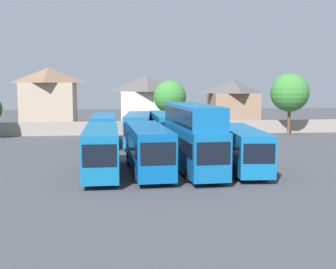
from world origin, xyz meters
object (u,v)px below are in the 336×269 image
at_px(bus_5, 103,128).
at_px(house_terrace_left, 49,98).
at_px(bus_3, 193,134).
at_px(tree_left_of_lot, 290,93).
at_px(bus_6, 138,127).
at_px(bus_1, 101,148).
at_px(house_terrace_right, 233,103).
at_px(house_terrace_centre, 146,101).
at_px(bus_2, 148,147).
at_px(bus_7, 164,127).
at_px(bus_4, 242,146).
at_px(bus_8, 206,127).
at_px(tree_right_of_lot, 170,97).

xyz_separation_m(bus_5, house_terrace_left, (-8.90, 19.59, 2.82)).
height_order(bus_3, tree_left_of_lot, tree_left_of_lot).
distance_m(bus_5, house_terrace_left, 21.70).
bearing_deg(tree_left_of_lot, bus_6, -158.24).
relative_size(bus_1, house_terrace_right, 1.40).
bearing_deg(bus_1, house_terrace_centre, 170.16).
xyz_separation_m(house_terrace_left, house_terrace_right, (28.86, 0.56, -0.91)).
height_order(bus_5, house_terrace_centre, house_terrace_centre).
distance_m(bus_5, house_terrace_right, 28.42).
relative_size(bus_2, bus_6, 1.02).
bearing_deg(bus_3, tree_left_of_lot, 140.43).
distance_m(bus_1, bus_7, 17.36).
bearing_deg(bus_1, house_terrace_right, 150.64).
bearing_deg(bus_5, house_terrace_centre, 162.49).
bearing_deg(house_terrace_right, bus_2, -113.97).
height_order(bus_1, bus_5, bus_1).
bearing_deg(house_terrace_right, bus_3, -109.19).
bearing_deg(house_terrace_right, house_terrace_centre, -179.16).
distance_m(bus_1, bus_6, 15.89).
bearing_deg(bus_6, bus_3, 17.82).
height_order(bus_1, bus_4, bus_1).
height_order(bus_3, house_terrace_centre, house_terrace_centre).
relative_size(bus_8, tree_left_of_lot, 1.38).
relative_size(bus_1, bus_6, 1.01).
bearing_deg(bus_3, bus_1, -93.39).
distance_m(bus_5, bus_8, 11.46).
relative_size(bus_4, house_terrace_left, 1.16).
distance_m(house_terrace_centre, tree_left_of_lot, 22.21).
bearing_deg(house_terrace_centre, house_terrace_right, 0.84).
height_order(bus_3, bus_4, bus_3).
height_order(bus_1, bus_7, bus_1).
xyz_separation_m(bus_3, tree_left_of_lot, (17.10, 23.72, 2.70)).
bearing_deg(tree_left_of_lot, house_terrace_right, 109.87).
height_order(bus_6, bus_7, bus_6).
bearing_deg(bus_4, bus_7, -160.41).
bearing_deg(house_terrace_left, tree_left_of_lot, -19.64).
bearing_deg(tree_left_of_lot, house_terrace_left, 160.36).
relative_size(bus_6, tree_right_of_lot, 1.49).
height_order(bus_4, house_terrace_right, house_terrace_right).
xyz_separation_m(bus_3, bus_6, (-3.54, 15.48, -0.93)).
height_order(bus_1, bus_6, bus_1).
bearing_deg(bus_4, bus_8, -176.92).
xyz_separation_m(bus_7, bus_8, (4.64, -0.65, 0.00)).
bearing_deg(house_terrace_centre, bus_7, -87.68).
bearing_deg(tree_right_of_lot, house_terrace_centre, 110.05).
distance_m(bus_1, bus_2, 3.47).
height_order(bus_4, bus_5, bus_5).
bearing_deg(house_terrace_right, bus_6, -127.93).
relative_size(bus_3, bus_5, 1.08).
xyz_separation_m(bus_4, bus_6, (-7.46, 15.11, 0.11)).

